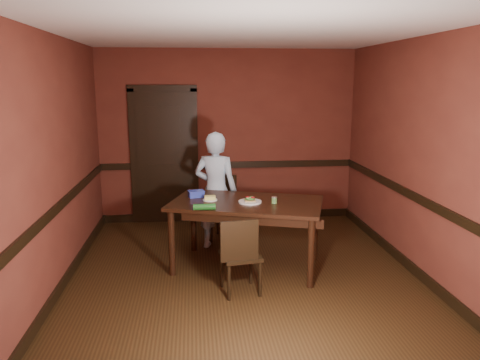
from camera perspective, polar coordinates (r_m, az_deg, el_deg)
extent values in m
cube|color=black|center=(5.57, 0.37, -11.38)|extent=(4.00, 4.50, 0.01)
cube|color=white|center=(5.14, 0.41, 17.47)|extent=(4.00, 4.50, 0.01)
cube|color=maroon|center=(7.40, -1.49, 5.31)|extent=(4.00, 0.02, 2.70)
cube|color=maroon|center=(3.01, 5.01, -4.63)|extent=(4.00, 0.02, 2.70)
cube|color=maroon|center=(5.36, -21.42, 1.92)|extent=(0.02, 4.50, 2.70)
cube|color=maroon|center=(5.75, 20.64, 2.62)|extent=(0.02, 4.50, 2.70)
cube|color=black|center=(7.46, -1.46, 1.86)|extent=(4.00, 0.03, 0.10)
cube|color=black|center=(5.44, -20.91, -2.74)|extent=(0.03, 4.50, 0.10)
cube|color=black|center=(5.83, 20.18, -1.74)|extent=(0.03, 4.50, 0.10)
cube|color=black|center=(7.65, -1.43, -4.35)|extent=(4.00, 0.03, 0.12)
cube|color=black|center=(5.70, -20.27, -10.94)|extent=(0.03, 4.50, 0.12)
cube|color=black|center=(6.07, 19.61, -9.47)|extent=(0.03, 4.50, 0.12)
cube|color=black|center=(7.40, -9.20, 2.62)|extent=(0.85, 0.04, 2.05)
cube|color=black|center=(7.47, -12.83, 2.55)|extent=(0.10, 0.06, 2.15)
cube|color=black|center=(7.41, -5.52, 2.73)|extent=(0.10, 0.06, 2.15)
cube|color=black|center=(7.33, -9.48, 10.97)|extent=(1.05, 0.06, 0.10)
cube|color=black|center=(5.63, 0.78, -6.67)|extent=(1.96, 1.47, 0.82)
imported|color=#ACC9DE|center=(6.19, -2.97, -1.33)|extent=(0.66, 0.53, 1.57)
cylinder|color=silver|center=(5.46, 1.22, -2.70)|extent=(0.27, 0.27, 0.01)
cube|color=#A0824D|center=(5.46, 1.22, -2.53)|extent=(0.13, 0.11, 0.02)
ellipsoid|color=#388330|center=(5.45, 1.23, -2.29)|extent=(0.11, 0.10, 0.03)
cylinder|color=red|center=(5.46, 0.93, -2.08)|extent=(0.05, 0.05, 0.01)
cylinder|color=red|center=(5.44, 1.57, -2.13)|extent=(0.05, 0.05, 0.01)
cylinder|color=#8DBF64|center=(5.42, 0.93, -2.20)|extent=(0.03, 0.03, 0.01)
cylinder|color=#8DBF64|center=(5.48, 1.46, -2.05)|extent=(0.03, 0.03, 0.01)
cylinder|color=#8DBF64|center=(5.45, 1.23, -2.12)|extent=(0.03, 0.03, 0.01)
cylinder|color=#4F7F3D|center=(5.43, 4.20, -2.51)|extent=(0.06, 0.06, 0.07)
cylinder|color=beige|center=(5.42, 4.21, -2.10)|extent=(0.07, 0.07, 0.01)
cylinder|color=silver|center=(5.57, -3.68, -2.43)|extent=(0.17, 0.17, 0.01)
cube|color=#D9D262|center=(5.57, -3.68, -2.16)|extent=(0.13, 0.09, 0.04)
cube|color=#2D40B5|center=(5.74, -5.36, -1.74)|extent=(0.20, 0.16, 0.07)
cube|color=#2D40B5|center=(5.73, -5.37, -1.35)|extent=(0.22, 0.17, 0.01)
cylinder|color=#175119|center=(5.16, -4.38, -3.29)|extent=(0.25, 0.07, 0.07)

